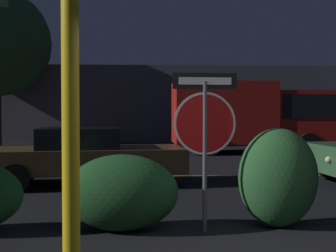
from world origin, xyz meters
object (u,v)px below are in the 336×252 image
hedge_bush_3 (278,178)px  delivery_truck (255,114)px  yellow_pole_left (71,147)px  passing_car_2 (84,155)px  hedge_bush_2 (122,193)px  stop_sign (205,122)px

hedge_bush_3 → delivery_truck: (2.56, 11.85, 0.84)m
yellow_pole_left → passing_car_2: 6.51m
hedge_bush_3 → hedge_bush_2: bearing=-177.9°
passing_car_2 → hedge_bush_3: bearing=32.9°
stop_sign → delivery_truck: 12.55m
stop_sign → hedge_bush_3: bearing=5.4°
hedge_bush_3 → stop_sign: bearing=-171.3°
yellow_pole_left → hedge_bush_2: (0.35, 2.31, -0.81)m
stop_sign → passing_car_2: size_ratio=0.47×
yellow_pole_left → stop_sign: bearing=56.4°
yellow_pole_left → hedge_bush_3: (2.55, 2.39, -0.63)m
hedge_bush_2 → passing_car_2: (-1.03, 4.13, 0.13)m
hedge_bush_3 → passing_car_2: 5.18m
hedge_bush_3 → delivery_truck: 12.15m
hedge_bush_2 → hedge_bush_3: size_ratio=1.11×
hedge_bush_2 → passing_car_2: size_ratio=0.34×
hedge_bush_2 → delivery_truck: size_ratio=0.25×
yellow_pole_left → hedge_bush_2: bearing=81.5°
passing_car_2 → delivery_truck: (5.79, 7.80, 0.89)m
hedge_bush_2 → passing_car_2: 4.26m
stop_sign → hedge_bush_2: bearing=172.6°
stop_sign → hedge_bush_2: size_ratio=1.39×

